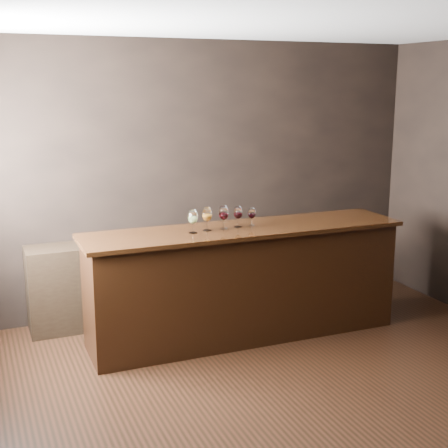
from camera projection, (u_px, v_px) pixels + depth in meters
name	position (u px, v px, depth m)	size (l,w,h in m)	color
ground	(298.00, 394.00, 4.84)	(5.00, 5.00, 0.00)	black
room_shell	(268.00, 162.00, 4.46)	(5.02, 4.52, 2.81)	black
bar_counter	(244.00, 284.00, 5.86)	(2.92, 0.63, 1.02)	black
bar_top	(245.00, 229.00, 5.74)	(3.02, 0.70, 0.04)	black
back_bar_shelf	(146.00, 279.00, 6.34)	(2.32, 0.40, 0.84)	black
glass_white	(193.00, 218.00, 5.50)	(0.09, 0.09, 0.21)	white
glass_amber	(207.00, 215.00, 5.59)	(0.09, 0.09, 0.21)	white
glass_red_a	(224.00, 214.00, 5.65)	(0.09, 0.09, 0.21)	white
glass_red_b	(238.00, 213.00, 5.73)	(0.08, 0.08, 0.19)	white
glass_red_c	(252.00, 214.00, 5.78)	(0.07, 0.07, 0.17)	white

